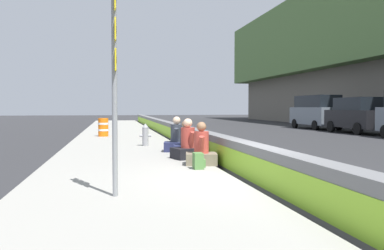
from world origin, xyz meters
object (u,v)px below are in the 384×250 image
seated_person_far (177,140)px  seated_person_rear (186,144)px  route_sign_post (115,73)px  backpack (198,161)px  parked_car_fourth (357,115)px  construction_barrel (103,127)px  seated_person_middle (188,146)px  fire_hydrant (145,134)px  seated_person_foreground (201,151)px  parked_car_midline (316,111)px

seated_person_far → seated_person_rear: bearing=-171.3°
route_sign_post → backpack: size_ratio=9.00×
seated_person_rear → parked_car_fourth: size_ratio=0.23×
route_sign_post → construction_barrel: 14.87m
seated_person_middle → construction_barrel: (9.97, 2.64, 0.11)m
seated_person_middle → construction_barrel: 10.32m
fire_hydrant → seated_person_middle: (-4.29, -0.91, -0.08)m
fire_hydrant → seated_person_foreground: (-5.60, -1.03, -0.09)m
seated_person_rear → construction_barrel: bearing=17.4°
construction_barrel → seated_person_far: bearing=-161.6°
route_sign_post → parked_car_fourth: bearing=-42.9°
seated_person_rear → parked_car_midline: parked_car_midline is taller
route_sign_post → seated_person_rear: 6.58m
fire_hydrant → seated_person_rear: 3.35m
construction_barrel → seated_person_foreground: bearing=-166.2°
fire_hydrant → seated_person_far: size_ratio=0.74×
fire_hydrant → seated_person_middle: bearing=-168.0°
seated_person_rear → parked_car_fourth: bearing=-51.1°
fire_hydrant → parked_car_fourth: (7.24, -13.95, 0.60)m
route_sign_post → seated_person_far: 7.38m
seated_person_far → parked_car_fourth: (9.48, -13.05, 0.67)m
seated_person_middle → backpack: (-2.05, 0.12, -0.18)m
seated_person_middle → seated_person_rear: seated_person_middle is taller
seated_person_rear → parked_car_fourth: 16.61m
construction_barrel → backpack: bearing=-168.1°
route_sign_post → seated_person_rear: size_ratio=3.31×
route_sign_post → fire_hydrant: bearing=-7.7°
parked_car_fourth → seated_person_foreground: bearing=134.8°
fire_hydrant → construction_barrel: (5.68, 1.74, 0.03)m
parked_car_fourth → parked_car_midline: bearing=-0.9°
backpack → seated_person_foreground: bearing=-17.6°
seated_person_foreground → construction_barrel: (11.28, 2.77, 0.13)m
seated_person_middle → parked_car_midline: 21.51m
seated_person_far → construction_barrel: size_ratio=1.26×
fire_hydrant → seated_person_far: 2.41m
route_sign_post → parked_car_midline: size_ratio=0.70×
seated_person_rear → seated_person_far: (0.94, 0.14, 0.03)m
construction_barrel → parked_car_fourth: size_ratio=0.20×
construction_barrel → parked_car_fourth: (1.56, -15.69, 0.56)m
seated_person_far → parked_car_midline: parked_car_midline is taller
parked_car_midline → fire_hydrant: bearing=132.2°
route_sign_post → seated_person_foreground: route_sign_post is taller
route_sign_post → backpack: bearing=-36.3°
seated_person_middle → parked_car_midline: size_ratio=0.23×
fire_hydrant → seated_person_rear: (-3.18, -1.04, -0.11)m
parked_car_fourth → seated_person_middle: bearing=131.5°
parked_car_fourth → parked_car_midline: parked_car_midline is taller
seated_person_middle → parked_car_midline: (17.01, -13.13, 0.84)m
parked_car_fourth → fire_hydrant: bearing=117.4°
fire_hydrant → seated_person_far: bearing=-158.2°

